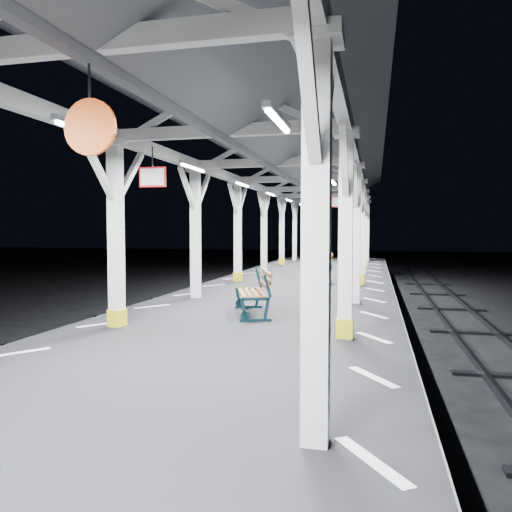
% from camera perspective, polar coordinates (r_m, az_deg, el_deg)
% --- Properties ---
extents(ground, '(120.00, 120.00, 0.00)m').
position_cam_1_polar(ground, '(7.02, -8.68, -20.03)').
color(ground, black).
rests_on(ground, ground).
extents(platform, '(6.00, 50.00, 1.00)m').
position_cam_1_polar(platform, '(6.84, -8.71, -16.17)').
color(platform, black).
rests_on(platform, ground).
extents(hazard_stripes_left, '(1.00, 48.00, 0.01)m').
position_cam_1_polar(hazard_stripes_left, '(7.93, -25.63, -9.97)').
color(hazard_stripes_left, silver).
rests_on(hazard_stripes_left, platform).
extents(hazard_stripes_right, '(1.00, 48.00, 0.01)m').
position_cam_1_polar(hazard_stripes_right, '(6.23, 13.22, -13.31)').
color(hazard_stripes_right, silver).
rests_on(hazard_stripes_right, platform).
extents(canopy, '(5.40, 49.00, 4.65)m').
position_cam_1_polar(canopy, '(6.70, -9.05, 18.67)').
color(canopy, silver).
rests_on(canopy, platform).
extents(bench_mid, '(1.13, 1.79, 0.91)m').
position_cam_1_polar(bench_mid, '(10.25, 0.06, -4.04)').
color(bench_mid, black).
rests_on(bench_mid, platform).
extents(bench_far, '(1.09, 1.96, 1.01)m').
position_cam_1_polar(bench_far, '(16.55, 7.50, -1.18)').
color(bench_far, black).
rests_on(bench_far, platform).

